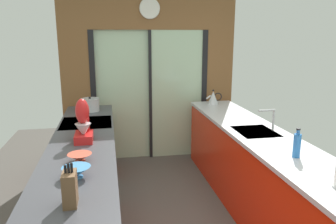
{
  "coord_description": "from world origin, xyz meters",
  "views": [
    {
      "loc": [
        -0.64,
        -2.56,
        1.92
      ],
      "look_at": [
        0.01,
        0.95,
        1.08
      ],
      "focal_mm": 34.79,
      "sensor_mm": 36.0,
      "label": 1
    }
  ],
  "objects_px": {
    "mixing_bowl_far": "(80,157)",
    "knife_block": "(70,188)",
    "mixing_bowl_near": "(76,172)",
    "stock_pot": "(90,105)",
    "oven_range": "(89,159)",
    "soap_bottle": "(297,145)",
    "kettle": "(213,98)",
    "stand_mixer": "(83,125)"
  },
  "relations": [
    {
      "from": "mixing_bowl_near",
      "to": "knife_block",
      "type": "bearing_deg",
      "value": -90.0
    },
    {
      "from": "kettle",
      "to": "knife_block",
      "type": "bearing_deg",
      "value": -123.53
    },
    {
      "from": "mixing_bowl_near",
      "to": "knife_block",
      "type": "height_order",
      "value": "knife_block"
    },
    {
      "from": "mixing_bowl_near",
      "to": "knife_block",
      "type": "xyz_separation_m",
      "value": [
        0.0,
        -0.4,
        0.06
      ]
    },
    {
      "from": "soap_bottle",
      "to": "knife_block",
      "type": "bearing_deg",
      "value": -165.13
    },
    {
      "from": "mixing_bowl_far",
      "to": "knife_block",
      "type": "relative_size",
      "value": 0.72
    },
    {
      "from": "mixing_bowl_near",
      "to": "soap_bottle",
      "type": "xyz_separation_m",
      "value": [
        1.78,
        0.08,
        0.06
      ]
    },
    {
      "from": "mixing_bowl_near",
      "to": "stand_mixer",
      "type": "distance_m",
      "value": 0.85
    },
    {
      "from": "mixing_bowl_far",
      "to": "stock_pot",
      "type": "distance_m",
      "value": 1.84
    },
    {
      "from": "mixing_bowl_near",
      "to": "oven_range",
      "type": "bearing_deg",
      "value": 90.68
    },
    {
      "from": "mixing_bowl_near",
      "to": "kettle",
      "type": "height_order",
      "value": "kettle"
    },
    {
      "from": "stand_mixer",
      "to": "kettle",
      "type": "distance_m",
      "value": 2.3
    },
    {
      "from": "mixing_bowl_near",
      "to": "knife_block",
      "type": "relative_size",
      "value": 0.77
    },
    {
      "from": "oven_range",
      "to": "stand_mixer",
      "type": "xyz_separation_m",
      "value": [
        0.02,
        -0.71,
        0.63
      ]
    },
    {
      "from": "oven_range",
      "to": "kettle",
      "type": "xyz_separation_m",
      "value": [
        1.8,
        0.74,
        0.56
      ]
    },
    {
      "from": "stock_pot",
      "to": "kettle",
      "type": "distance_m",
      "value": 1.79
    },
    {
      "from": "oven_range",
      "to": "mixing_bowl_far",
      "type": "relative_size",
      "value": 4.71
    },
    {
      "from": "stand_mixer",
      "to": "soap_bottle",
      "type": "bearing_deg",
      "value": -23.25
    },
    {
      "from": "knife_block",
      "to": "kettle",
      "type": "bearing_deg",
      "value": 56.47
    },
    {
      "from": "mixing_bowl_far",
      "to": "stock_pot",
      "type": "height_order",
      "value": "stock_pot"
    },
    {
      "from": "mixing_bowl_near",
      "to": "knife_block",
      "type": "distance_m",
      "value": 0.4
    },
    {
      "from": "oven_range",
      "to": "soap_bottle",
      "type": "relative_size",
      "value": 3.64
    },
    {
      "from": "mixing_bowl_near",
      "to": "mixing_bowl_far",
      "type": "relative_size",
      "value": 1.06
    },
    {
      "from": "stock_pot",
      "to": "soap_bottle",
      "type": "bearing_deg",
      "value": -49.31
    },
    {
      "from": "oven_range",
      "to": "mixing_bowl_far",
      "type": "distance_m",
      "value": 1.34
    },
    {
      "from": "oven_range",
      "to": "mixing_bowl_far",
      "type": "xyz_separation_m",
      "value": [
        0.02,
        -1.24,
        0.5
      ]
    },
    {
      "from": "oven_range",
      "to": "mixing_bowl_near",
      "type": "height_order",
      "value": "mixing_bowl_near"
    },
    {
      "from": "stand_mixer",
      "to": "oven_range",
      "type": "bearing_deg",
      "value": 91.49
    },
    {
      "from": "mixing_bowl_near",
      "to": "mixing_bowl_far",
      "type": "bearing_deg",
      "value": 90.0
    },
    {
      "from": "knife_block",
      "to": "stand_mixer",
      "type": "distance_m",
      "value": 1.24
    },
    {
      "from": "mixing_bowl_near",
      "to": "kettle",
      "type": "relative_size",
      "value": 0.84
    },
    {
      "from": "stand_mixer",
      "to": "kettle",
      "type": "height_order",
      "value": "stand_mixer"
    },
    {
      "from": "stock_pot",
      "to": "mixing_bowl_near",
      "type": "bearing_deg",
      "value": -90.0
    },
    {
      "from": "mixing_bowl_far",
      "to": "knife_block",
      "type": "distance_m",
      "value": 0.71
    },
    {
      "from": "kettle",
      "to": "mixing_bowl_far",
      "type": "bearing_deg",
      "value": -131.91
    },
    {
      "from": "knife_block",
      "to": "stock_pot",
      "type": "height_order",
      "value": "knife_block"
    },
    {
      "from": "kettle",
      "to": "soap_bottle",
      "type": "xyz_separation_m",
      "value": [
        -0.0,
        -2.22,
        0.01
      ]
    },
    {
      "from": "mixing_bowl_far",
      "to": "stock_pot",
      "type": "relative_size",
      "value": 0.78
    },
    {
      "from": "soap_bottle",
      "to": "stock_pot",
      "type": "bearing_deg",
      "value": 130.69
    },
    {
      "from": "mixing_bowl_near",
      "to": "kettle",
      "type": "bearing_deg",
      "value": 52.14
    },
    {
      "from": "stock_pot",
      "to": "oven_range",
      "type": "bearing_deg",
      "value": -91.77
    },
    {
      "from": "soap_bottle",
      "to": "kettle",
      "type": "bearing_deg",
      "value": 89.94
    }
  ]
}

